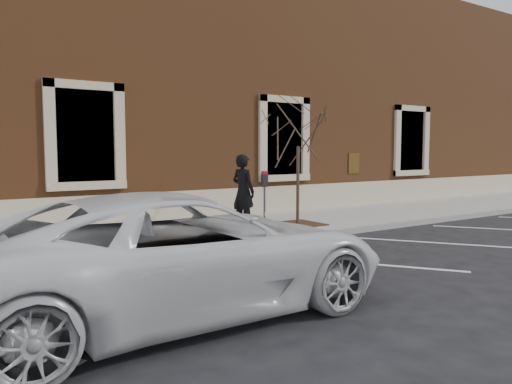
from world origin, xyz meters
TOP-DOWN VIEW (x-y plane):
  - ground at (0.00, 0.00)m, footprint 120.00×120.00m
  - sidewalk_near at (0.00, 1.75)m, footprint 40.00×3.50m
  - curb_near at (0.00, -0.05)m, footprint 40.00×0.12m
  - parking_stripes at (0.00, -2.20)m, footprint 28.00×4.40m
  - building_civic at (0.00, 7.74)m, footprint 40.00×8.62m
  - man at (0.16, 1.40)m, footprint 0.59×0.75m
  - parking_meter at (-0.03, 0.22)m, footprint 0.13×0.10m
  - tree_grate at (1.62, 1.10)m, footprint 1.15×1.15m
  - sapling at (1.62, 1.10)m, footprint 2.19×2.19m
  - white_truck at (-3.71, -3.18)m, footprint 5.58×2.61m

SIDE VIEW (x-z plane):
  - ground at x=0.00m, z-range 0.00..0.00m
  - parking_stripes at x=0.00m, z-range 0.00..0.01m
  - sidewalk_near at x=0.00m, z-range 0.00..0.15m
  - curb_near at x=0.00m, z-range 0.00..0.15m
  - tree_grate at x=1.62m, z-range 0.15..0.18m
  - white_truck at x=-3.71m, z-range 0.00..1.54m
  - man at x=0.16m, z-range 0.15..1.96m
  - parking_meter at x=-0.03m, z-range 0.43..1.87m
  - sapling at x=1.62m, z-range 0.88..4.52m
  - building_civic at x=0.00m, z-range 0.00..8.00m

